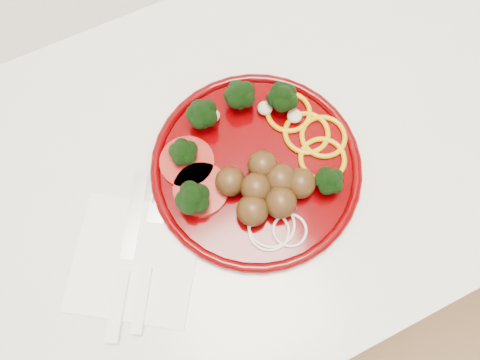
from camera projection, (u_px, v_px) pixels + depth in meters
name	position (u px, v px, depth m)	size (l,w,h in m)	color
counter	(193.00, 252.00, 1.07)	(2.40, 0.60, 0.90)	beige
plate	(255.00, 165.00, 0.64)	(0.29, 0.29, 0.06)	#4A0001
napkin	(135.00, 259.00, 0.62)	(0.16, 0.16, 0.00)	white
knife	(123.00, 276.00, 0.60)	(0.13, 0.20, 0.01)	silver
fork	(145.00, 281.00, 0.60)	(0.12, 0.18, 0.01)	white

